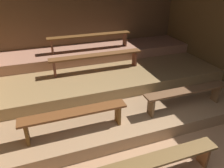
{
  "coord_description": "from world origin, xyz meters",
  "views": [
    {
      "loc": [
        -1.54,
        -1.25,
        2.76
      ],
      "look_at": [
        -0.13,
        2.68,
        0.59
      ],
      "focal_mm": 34.36,
      "sensor_mm": 36.0,
      "label": 1
    }
  ],
  "objects": [
    {
      "name": "platform_upper",
      "position": [
        0.0,
        4.66,
        0.66
      ],
      "size": [
        5.76,
        1.18,
        0.26
      ],
      "primitive_type": "cube",
      "color": "#AC765D",
      "rests_on": "platform_middle"
    },
    {
      "name": "bench_upper_center",
      "position": [
        -0.1,
        4.61,
        1.14
      ],
      "size": [
        2.39,
        0.25,
        0.43
      ],
      "color": "brown",
      "rests_on": "platform_upper"
    },
    {
      "name": "bench_lower_right",
      "position": [
        1.14,
        1.77,
        0.61
      ],
      "size": [
        1.82,
        0.25,
        0.43
      ],
      "color": "brown",
      "rests_on": "platform_lower"
    },
    {
      "name": "platform_middle",
      "position": [
        0.0,
        3.88,
        0.39
      ],
      "size": [
        5.76,
        2.72,
        0.26
      ],
      "primitive_type": "cube",
      "color": "#9A7A4D",
      "rests_on": "platform_lower"
    },
    {
      "name": "bench_middle_center",
      "position": [
        -0.19,
        3.67,
        0.88
      ],
      "size": [
        2.36,
        0.25,
        0.43
      ],
      "color": "brown",
      "rests_on": "platform_middle"
    },
    {
      "name": "wall_back",
      "position": [
        0.0,
        5.28,
        1.4
      ],
      "size": [
        6.56,
        0.06,
        2.8
      ],
      "primitive_type": "cube",
      "color": "brown",
      "rests_on": "ground"
    },
    {
      "name": "bench_floor_center",
      "position": [
        -0.19,
        0.62,
        0.35
      ],
      "size": [
        1.97,
        0.25,
        0.43
      ],
      "color": "brown",
      "rests_on": "ground"
    },
    {
      "name": "bench_lower_left",
      "position": [
        -1.14,
        1.77,
        0.61
      ],
      "size": [
        1.82,
        0.25,
        0.43
      ],
      "color": "brown",
      "rests_on": "platform_lower"
    },
    {
      "name": "ground",
      "position": [
        0.0,
        2.62,
        -0.04
      ],
      "size": [
        6.56,
        6.05,
        0.08
      ],
      "primitive_type": "cube",
      "color": "#A57956"
    },
    {
      "name": "platform_lower",
      "position": [
        0.0,
        3.27,
        0.13
      ],
      "size": [
        5.76,
        3.95,
        0.26
      ],
      "primitive_type": "cube",
      "color": "#9C7957",
      "rests_on": "ground"
    }
  ]
}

